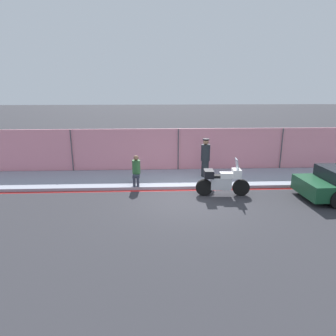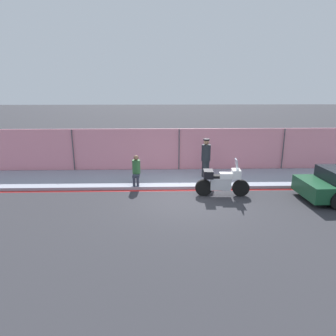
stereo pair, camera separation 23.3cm
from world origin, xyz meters
name	(u,v)px [view 1 (the left image)]	position (x,y,z in m)	size (l,w,h in m)	color
ground_plane	(186,200)	(0.00, 0.00, 0.00)	(120.00, 120.00, 0.00)	#2D2D33
sidewalk	(180,178)	(0.00, 2.57, 0.07)	(38.99, 2.73, 0.13)	#8E93A3
curb_paint_stripe	(183,190)	(0.00, 1.12, 0.00)	(38.99, 0.18, 0.01)	red
storefront_fence	(178,150)	(0.00, 4.02, 1.09)	(37.04, 0.17, 2.18)	pink
motorcycle	(222,181)	(1.48, 0.44, 0.61)	(2.13, 0.57, 1.51)	black
officer_standing	(205,157)	(1.15, 2.65, 1.04)	(0.41, 0.41, 1.77)	#1E2328
person_seated_on_curb	(136,169)	(-1.97, 1.65, 0.82)	(0.35, 0.64, 1.25)	#2D3342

